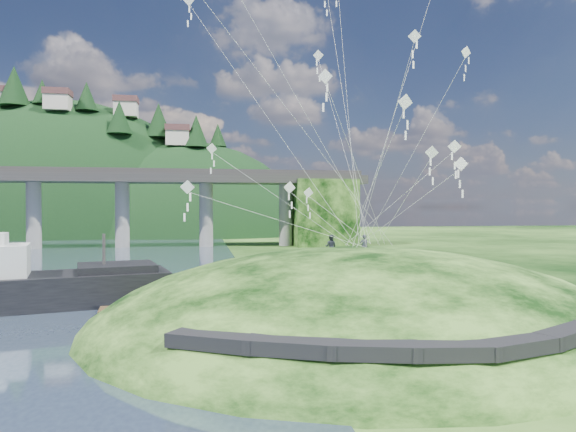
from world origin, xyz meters
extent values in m
plane|color=black|center=(0.00, 0.00, 0.00)|extent=(320.00, 320.00, 0.00)
ellipsoid|color=black|center=(8.00, 2.00, -1.50)|extent=(36.00, 32.00, 13.00)
cube|color=black|center=(-1.50, -8.00, 2.03)|extent=(4.32, 3.62, 0.71)
cube|color=black|center=(1.50, -9.65, 2.09)|extent=(4.10, 2.97, 0.61)
cube|color=black|center=(4.50, -10.65, 2.08)|extent=(3.85, 2.37, 0.62)
cube|color=black|center=(7.50, -11.10, 2.04)|extent=(3.62, 1.83, 0.66)
cube|color=black|center=(10.50, -10.90, 2.05)|extent=(3.82, 2.27, 0.68)
cube|color=black|center=(13.50, -9.95, 2.14)|extent=(4.11, 2.97, 0.71)
cylinder|color=gray|center=(-32.00, 70.00, 6.50)|extent=(2.60, 2.60, 13.00)
cylinder|color=gray|center=(-16.50, 70.00, 6.50)|extent=(2.60, 2.60, 13.00)
cylinder|color=gray|center=(-1.00, 70.00, 6.50)|extent=(2.60, 2.60, 13.00)
cylinder|color=gray|center=(14.50, 70.00, 6.50)|extent=(2.60, 2.60, 13.00)
cube|color=black|center=(22.00, 70.00, 6.50)|extent=(12.00, 11.00, 13.00)
ellipsoid|color=black|center=(-40.00, 126.00, -6.00)|extent=(96.00, 68.00, 88.00)
ellipsoid|color=black|center=(-5.00, 118.00, -10.00)|extent=(76.00, 56.00, 72.00)
cone|color=black|center=(-49.87, 114.63, 39.23)|extent=(8.01, 8.01, 10.54)
cone|color=black|center=(-42.87, 114.06, 37.88)|extent=(4.97, 4.97, 6.54)
cone|color=black|center=(-31.40, 112.04, 36.68)|extent=(5.83, 5.83, 7.67)
cone|color=black|center=(-22.45, 107.08, 30.58)|extent=(6.47, 6.47, 8.51)
cone|color=black|center=(-13.22, 113.99, 31.23)|extent=(7.13, 7.13, 9.38)
cone|color=black|center=(-3.12, 109.03, 27.87)|extent=(6.56, 6.56, 8.63)
cone|color=black|center=(2.77, 114.63, 27.68)|extent=(4.88, 4.88, 6.42)
cube|color=beige|center=(-38.00, 110.00, 34.28)|extent=(6.00, 5.00, 4.00)
cube|color=brown|center=(-38.00, 110.00, 36.98)|extent=(6.40, 5.40, 1.60)
cube|color=beige|center=(-22.00, 116.00, 34.18)|extent=(6.00, 5.00, 4.00)
cube|color=brown|center=(-22.00, 116.00, 36.88)|extent=(6.40, 5.40, 1.60)
cube|color=beige|center=(-8.00, 110.00, 25.88)|extent=(6.00, 5.00, 4.00)
cube|color=brown|center=(-8.00, 110.00, 28.58)|extent=(6.40, 5.40, 1.60)
cube|color=black|center=(-15.31, 11.38, 1.26)|extent=(22.06, 10.57, 2.52)
cube|color=black|center=(-8.72, 12.94, 2.81)|extent=(6.77, 6.05, 0.58)
cylinder|color=#2D2B2B|center=(-9.66, 12.72, 4.07)|extent=(0.23, 0.23, 2.90)
cube|color=#3C2B18|center=(-2.08, 7.72, 0.45)|extent=(14.08, 3.52, 0.35)
cylinder|color=#3C2B18|center=(-8.02, 7.15, 0.20)|extent=(0.30, 0.30, 1.00)
cylinder|color=#3C2B18|center=(-5.05, 7.43, 0.20)|extent=(0.30, 0.30, 1.00)
cylinder|color=#3C2B18|center=(-2.08, 7.72, 0.20)|extent=(0.30, 0.30, 1.00)
cylinder|color=#3C2B18|center=(0.89, 8.01, 0.20)|extent=(0.30, 0.30, 1.00)
cylinder|color=#3C2B18|center=(3.86, 8.30, 0.20)|extent=(0.30, 0.30, 1.00)
imported|color=#292D37|center=(8.70, 3.24, 5.80)|extent=(0.66, 0.49, 1.65)
imported|color=#292D37|center=(6.70, 4.37, 5.74)|extent=(1.02, 0.96, 1.67)
cube|color=white|center=(6.69, 11.69, 8.83)|extent=(0.86, 0.31, 0.85)
cube|color=white|center=(6.69, 11.69, 8.20)|extent=(0.11, 0.09, 0.51)
cube|color=white|center=(6.69, 11.69, 7.58)|extent=(0.11, 0.09, 0.51)
cube|color=white|center=(6.69, 11.69, 6.95)|extent=(0.11, 0.09, 0.51)
cube|color=white|center=(-1.38, 4.01, 11.45)|extent=(0.69, 0.24, 0.67)
cube|color=white|center=(-1.38, 4.01, 10.96)|extent=(0.09, 0.05, 0.40)
cube|color=white|center=(-1.38, 4.01, 10.47)|extent=(0.09, 0.05, 0.40)
cube|color=white|center=(-1.38, 4.01, 9.98)|extent=(0.09, 0.05, 0.40)
cube|color=white|center=(11.64, -4.22, 9.94)|extent=(0.57, 0.55, 0.75)
cube|color=white|center=(11.64, -4.22, 9.41)|extent=(0.09, 0.07, 0.44)
cube|color=white|center=(11.64, -4.22, 8.88)|extent=(0.09, 0.07, 0.44)
cube|color=white|center=(11.64, -4.22, 8.34)|extent=(0.09, 0.07, 0.44)
cube|color=white|center=(7.23, 10.50, 19.78)|extent=(0.79, 0.41, 0.83)
cube|color=white|center=(7.23, 10.50, 19.18)|extent=(0.11, 0.04, 0.49)
cube|color=white|center=(7.23, 10.50, 18.57)|extent=(0.11, 0.04, 0.49)
cube|color=white|center=(7.23, 10.50, 17.97)|extent=(0.11, 0.04, 0.49)
cube|color=white|center=(8.84, -4.56, 16.47)|extent=(0.64, 0.29, 0.66)
cube|color=white|center=(8.84, -4.56, 15.99)|extent=(0.09, 0.02, 0.39)
cube|color=white|center=(8.84, -4.56, 15.51)|extent=(0.09, 0.02, 0.39)
cube|color=white|center=(8.84, -4.56, 15.03)|extent=(0.09, 0.02, 0.39)
cube|color=white|center=(10.79, -2.51, 10.72)|extent=(0.75, 0.26, 0.74)
cube|color=white|center=(10.79, -2.51, 10.18)|extent=(0.10, 0.03, 0.44)
cube|color=white|center=(10.79, -2.51, 9.65)|extent=(0.10, 0.03, 0.44)
cube|color=white|center=(10.79, -2.51, 9.11)|extent=(0.10, 0.03, 0.44)
cube|color=white|center=(13.89, 0.77, 11.50)|extent=(0.82, 0.31, 0.84)
cube|color=white|center=(13.89, 0.77, 10.90)|extent=(0.11, 0.04, 0.49)
cube|color=white|center=(13.89, 0.77, 10.30)|extent=(0.11, 0.04, 0.49)
cube|color=white|center=(13.89, 0.77, 9.70)|extent=(0.11, 0.04, 0.49)
cube|color=white|center=(-2.80, 3.85, 20.87)|extent=(0.70, 0.27, 0.70)
cube|color=white|center=(-2.80, 3.85, 20.35)|extent=(0.09, 0.02, 0.42)
cube|color=white|center=(-2.80, 3.85, 19.83)|extent=(0.09, 0.02, 0.42)
cube|color=white|center=(-2.80, 3.85, 19.32)|extent=(0.09, 0.02, 0.42)
cube|color=white|center=(8.21, 8.26, 23.09)|extent=(0.10, 0.03, 0.46)
cube|color=white|center=(-2.79, -2.33, 8.68)|extent=(0.75, 0.25, 0.73)
cube|color=white|center=(-2.79, -2.33, 8.15)|extent=(0.10, 0.04, 0.43)
cube|color=white|center=(-2.79, -2.33, 7.63)|extent=(0.10, 0.04, 0.43)
cube|color=white|center=(-2.79, -2.33, 7.10)|extent=(0.10, 0.04, 0.43)
cube|color=white|center=(6.60, 5.18, 21.73)|extent=(0.10, 0.04, 0.44)
cube|color=white|center=(6.60, 5.18, 21.19)|extent=(0.10, 0.04, 0.44)
cube|color=white|center=(13.07, -2.09, 16.59)|extent=(0.68, 0.20, 0.68)
cube|color=white|center=(13.07, -2.09, 16.10)|extent=(0.09, 0.06, 0.40)
cube|color=white|center=(13.07, -2.09, 15.62)|extent=(0.09, 0.06, 0.40)
cube|color=white|center=(13.07, -2.09, 15.13)|extent=(0.09, 0.06, 0.40)
cube|color=white|center=(5.03, -0.74, 15.20)|extent=(0.81, 0.36, 0.85)
cube|color=white|center=(5.03, -0.74, 14.59)|extent=(0.11, 0.04, 0.50)
cube|color=white|center=(5.03, -0.74, 13.98)|extent=(0.11, 0.04, 0.50)
cube|color=white|center=(5.03, -0.74, 13.38)|extent=(0.11, 0.04, 0.50)
cube|color=white|center=(7.82, -5.79, 12.79)|extent=(0.78, 0.24, 0.76)
cube|color=white|center=(7.82, -5.79, 12.24)|extent=(0.10, 0.05, 0.45)
cube|color=white|center=(7.82, -5.79, 11.69)|extent=(0.10, 0.05, 0.45)
cube|color=white|center=(7.82, -5.79, 11.14)|extent=(0.10, 0.05, 0.45)
cube|color=white|center=(3.60, 3.02, 8.90)|extent=(0.80, 0.23, 0.80)
cube|color=white|center=(3.60, 3.02, 8.32)|extent=(0.10, 0.06, 0.47)
cube|color=white|center=(3.60, 3.02, 7.75)|extent=(0.10, 0.06, 0.47)
cube|color=white|center=(3.60, 3.02, 7.18)|extent=(0.10, 0.06, 0.47)
camera|label=1|loc=(-2.12, -29.72, 7.63)|focal=32.00mm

